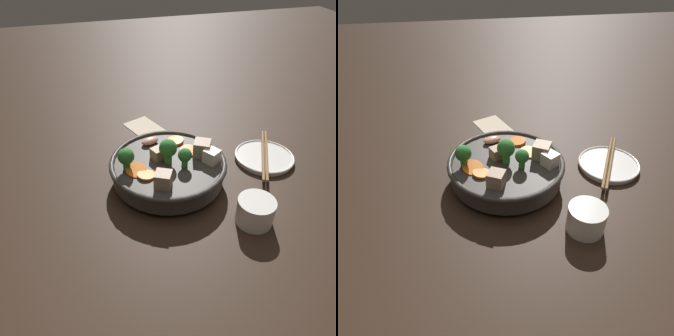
% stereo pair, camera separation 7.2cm
% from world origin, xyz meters
% --- Properties ---
extents(ground_plane, '(3.00, 3.00, 0.00)m').
position_xyz_m(ground_plane, '(0.00, 0.00, 0.00)').
color(ground_plane, black).
extents(stirfry_bowl, '(0.26, 0.26, 0.11)m').
position_xyz_m(stirfry_bowl, '(0.00, 0.00, 0.04)').
color(stirfry_bowl, '#38332D').
rests_on(stirfry_bowl, ground_plane).
extents(side_saucer, '(0.14, 0.14, 0.01)m').
position_xyz_m(side_saucer, '(-0.01, 0.25, 0.01)').
color(side_saucer, white).
rests_on(side_saucer, ground_plane).
extents(tea_cup, '(0.07, 0.07, 0.05)m').
position_xyz_m(tea_cup, '(0.17, 0.13, 0.03)').
color(tea_cup, white).
rests_on(tea_cup, ground_plane).
extents(napkin, '(0.13, 0.11, 0.00)m').
position_xyz_m(napkin, '(-0.24, 0.00, 0.00)').
color(napkin, beige).
rests_on(napkin, ground_plane).
extents(chopsticks_pair, '(0.19, 0.11, 0.01)m').
position_xyz_m(chopsticks_pair, '(-0.01, 0.25, 0.02)').
color(chopsticks_pair, olive).
rests_on(chopsticks_pair, side_saucer).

